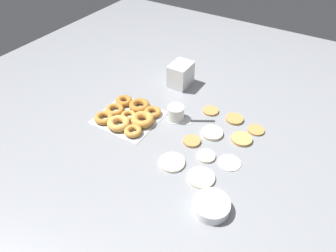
{
  "coord_description": "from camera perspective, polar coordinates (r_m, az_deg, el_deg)",
  "views": [
    {
      "loc": [
        0.94,
        0.47,
        1.0
      ],
      "look_at": [
        0.01,
        -0.11,
        0.04
      ],
      "focal_mm": 32.0,
      "sensor_mm": 36.0,
      "label": 1
    }
  ],
  "objects": [
    {
      "name": "container_stack",
      "position": [
        1.78,
        2.43,
        9.74
      ],
      "size": [
        0.14,
        0.11,
        0.14
      ],
      "color": "white",
      "rests_on": "ground_plane"
    },
    {
      "name": "pancake_7",
      "position": [
        1.62,
        8.27,
        2.83
      ],
      "size": [
        0.08,
        0.08,
        0.01
      ],
      "primitive_type": "cylinder",
      "color": "#B27F42",
      "rests_on": "ground_plane"
    },
    {
      "name": "batter_bowl",
      "position": [
        1.19,
        8.27,
        -14.82
      ],
      "size": [
        0.14,
        0.14,
        0.05
      ],
      "color": "white",
      "rests_on": "ground_plane"
    },
    {
      "name": "paper_cup",
      "position": [
        1.54,
        1.49,
        2.5
      ],
      "size": [
        0.09,
        0.09,
        0.08
      ],
      "color": "white",
      "rests_on": "ground_plane"
    },
    {
      "name": "pancake_8",
      "position": [
        1.43,
        4.56,
        -2.89
      ],
      "size": [
        0.08,
        0.08,
        0.01
      ],
      "primitive_type": "cylinder",
      "color": "#B27F42",
      "rests_on": "ground_plane"
    },
    {
      "name": "pancake_3",
      "position": [
        1.37,
        7.25,
        -5.69
      ],
      "size": [
        0.08,
        0.08,
        0.01
      ],
      "primitive_type": "cylinder",
      "color": "beige",
      "rests_on": "ground_plane"
    },
    {
      "name": "pancake_4",
      "position": [
        1.48,
        13.85,
        -2.41
      ],
      "size": [
        0.1,
        0.1,
        0.02
      ],
      "primitive_type": "cylinder",
      "color": "tan",
      "rests_on": "ground_plane"
    },
    {
      "name": "pancake_6",
      "position": [
        1.59,
        12.55,
        1.32
      ],
      "size": [
        0.09,
        0.09,
        0.01
      ],
      "primitive_type": "cylinder",
      "color": "#B27F42",
      "rests_on": "ground_plane"
    },
    {
      "name": "pancake_5",
      "position": [
        1.29,
        6.34,
        -9.72
      ],
      "size": [
        0.12,
        0.12,
        0.01
      ],
      "primitive_type": "cylinder",
      "color": "beige",
      "rests_on": "ground_plane"
    },
    {
      "name": "pancake_0",
      "position": [
        1.33,
        0.77,
        -6.94
      ],
      "size": [
        0.12,
        0.12,
        0.01
      ],
      "primitive_type": "cylinder",
      "color": "silver",
      "rests_on": "ground_plane"
    },
    {
      "name": "pancake_2",
      "position": [
        1.48,
        8.39,
        -1.31
      ],
      "size": [
        0.11,
        0.11,
        0.02
      ],
      "primitive_type": "cylinder",
      "color": "beige",
      "rests_on": "ground_plane"
    },
    {
      "name": "pancake_1",
      "position": [
        1.36,
        11.65,
        -6.8
      ],
      "size": [
        0.1,
        0.1,
        0.01
      ],
      "primitive_type": "cylinder",
      "color": "beige",
      "rests_on": "ground_plane"
    },
    {
      "name": "spatula",
      "position": [
        1.55,
        3.39,
        1.02
      ],
      "size": [
        0.15,
        0.22,
        0.01
      ],
      "rotation": [
        0.0,
        0.0,
        5.24
      ],
      "color": "black",
      "rests_on": "ground_plane"
    },
    {
      "name": "donut_tray",
      "position": [
        1.56,
        -7.37,
        2.03
      ],
      "size": [
        0.29,
        0.31,
        0.04
      ],
      "color": "silver",
      "rests_on": "ground_plane"
    },
    {
      "name": "ground_plane",
      "position": [
        1.45,
        3.94,
        -2.38
      ],
      "size": [
        3.0,
        3.0,
        0.0
      ],
      "primitive_type": "plane",
      "color": "gray"
    },
    {
      "name": "pancake_9",
      "position": [
        1.55,
        16.4,
        -0.73
      ],
      "size": [
        0.08,
        0.08,
        0.01
      ],
      "primitive_type": "cylinder",
      "color": "#B27F42",
      "rests_on": "ground_plane"
    }
  ]
}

